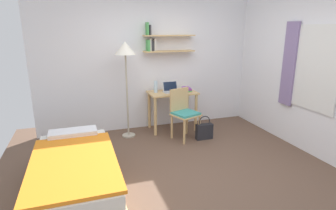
{
  "coord_description": "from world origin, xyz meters",
  "views": [
    {
      "loc": [
        -1.42,
        -3.17,
        1.93
      ],
      "look_at": [
        -0.19,
        0.51,
        0.85
      ],
      "focal_mm": 29.47,
      "sensor_mm": 36.0,
      "label": 1
    }
  ],
  "objects_px": {
    "laptop": "(171,89)",
    "handbag": "(204,131)",
    "book_stack": "(186,89)",
    "desk": "(172,100)",
    "desk_chair": "(184,111)",
    "bed": "(75,175)",
    "standing_lamp": "(125,54)",
    "water_bottle": "(156,87)"
  },
  "relations": [
    {
      "from": "laptop",
      "to": "handbag",
      "type": "distance_m",
      "value": 1.03
    },
    {
      "from": "book_stack",
      "to": "handbag",
      "type": "height_order",
      "value": "book_stack"
    },
    {
      "from": "desk",
      "to": "laptop",
      "type": "height_order",
      "value": "laptop"
    },
    {
      "from": "desk",
      "to": "desk_chair",
      "type": "relative_size",
      "value": 1.01
    },
    {
      "from": "desk",
      "to": "desk_chair",
      "type": "distance_m",
      "value": 0.5
    },
    {
      "from": "bed",
      "to": "laptop",
      "type": "relative_size",
      "value": 6.41
    },
    {
      "from": "bed",
      "to": "handbag",
      "type": "xyz_separation_m",
      "value": [
        2.21,
        1.03,
        -0.08
      ]
    },
    {
      "from": "handbag",
      "to": "desk_chair",
      "type": "bearing_deg",
      "value": 151.08
    },
    {
      "from": "desk",
      "to": "bed",
      "type": "bearing_deg",
      "value": -137.04
    },
    {
      "from": "handbag",
      "to": "bed",
      "type": "bearing_deg",
      "value": -154.94
    },
    {
      "from": "standing_lamp",
      "to": "book_stack",
      "type": "distance_m",
      "value": 1.37
    },
    {
      "from": "desk_chair",
      "to": "water_bottle",
      "type": "height_order",
      "value": "water_bottle"
    },
    {
      "from": "laptop",
      "to": "handbag",
      "type": "relative_size",
      "value": 0.68
    },
    {
      "from": "desk",
      "to": "standing_lamp",
      "type": "relative_size",
      "value": 0.53
    },
    {
      "from": "desk",
      "to": "laptop",
      "type": "distance_m",
      "value": 0.21
    },
    {
      "from": "bed",
      "to": "desk",
      "type": "xyz_separation_m",
      "value": [
        1.83,
        1.71,
        0.36
      ]
    },
    {
      "from": "desk_chair",
      "to": "laptop",
      "type": "distance_m",
      "value": 0.59
    },
    {
      "from": "standing_lamp",
      "to": "bed",
      "type": "bearing_deg",
      "value": -120.34
    },
    {
      "from": "water_bottle",
      "to": "handbag",
      "type": "bearing_deg",
      "value": -46.46
    },
    {
      "from": "water_bottle",
      "to": "handbag",
      "type": "distance_m",
      "value": 1.23
    },
    {
      "from": "desk",
      "to": "standing_lamp",
      "type": "bearing_deg",
      "value": -173.82
    },
    {
      "from": "desk",
      "to": "standing_lamp",
      "type": "distance_m",
      "value": 1.27
    },
    {
      "from": "desk",
      "to": "book_stack",
      "type": "height_order",
      "value": "book_stack"
    },
    {
      "from": "desk",
      "to": "book_stack",
      "type": "relative_size",
      "value": 3.47
    },
    {
      "from": "bed",
      "to": "laptop",
      "type": "height_order",
      "value": "laptop"
    },
    {
      "from": "desk",
      "to": "desk_chair",
      "type": "xyz_separation_m",
      "value": [
        0.04,
        -0.49,
        -0.09
      ]
    },
    {
      "from": "laptop",
      "to": "handbag",
      "type": "xyz_separation_m",
      "value": [
        0.4,
        -0.68,
        -0.65
      ]
    },
    {
      "from": "desk",
      "to": "laptop",
      "type": "relative_size",
      "value": 3.06
    },
    {
      "from": "standing_lamp",
      "to": "book_stack",
      "type": "relative_size",
      "value": 6.57
    },
    {
      "from": "desk",
      "to": "book_stack",
      "type": "xyz_separation_m",
      "value": [
        0.28,
        -0.02,
        0.19
      ]
    },
    {
      "from": "desk",
      "to": "handbag",
      "type": "relative_size",
      "value": 2.08
    },
    {
      "from": "desk_chair",
      "to": "book_stack",
      "type": "xyz_separation_m",
      "value": [
        0.24,
        0.47,
        0.29
      ]
    },
    {
      "from": "desk_chair",
      "to": "desk",
      "type": "bearing_deg",
      "value": 94.94
    },
    {
      "from": "desk",
      "to": "handbag",
      "type": "distance_m",
      "value": 0.89
    },
    {
      "from": "book_stack",
      "to": "handbag",
      "type": "xyz_separation_m",
      "value": [
        0.09,
        -0.65,
        -0.64
      ]
    },
    {
      "from": "desk",
      "to": "handbag",
      "type": "height_order",
      "value": "desk"
    },
    {
      "from": "book_stack",
      "to": "desk",
      "type": "bearing_deg",
      "value": 175.62
    },
    {
      "from": "desk_chair",
      "to": "laptop",
      "type": "bearing_deg",
      "value": 98.28
    },
    {
      "from": "book_stack",
      "to": "handbag",
      "type": "relative_size",
      "value": 0.6
    },
    {
      "from": "laptop",
      "to": "water_bottle",
      "type": "xyz_separation_m",
      "value": [
        -0.29,
        0.05,
        0.06
      ]
    },
    {
      "from": "standing_lamp",
      "to": "laptop",
      "type": "height_order",
      "value": "standing_lamp"
    },
    {
      "from": "desk_chair",
      "to": "bed",
      "type": "bearing_deg",
      "value": -147.08
    }
  ]
}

